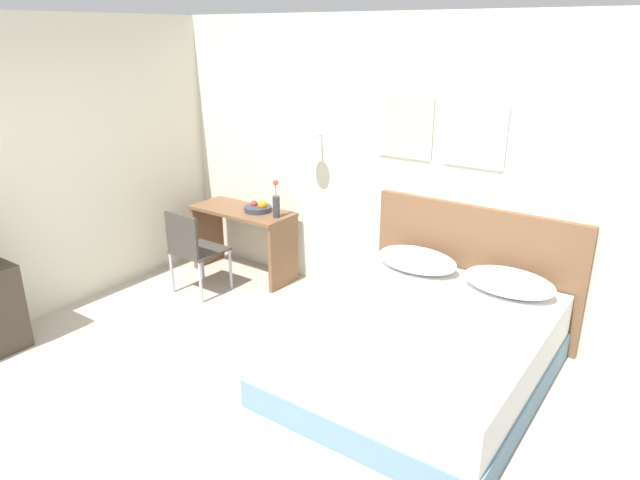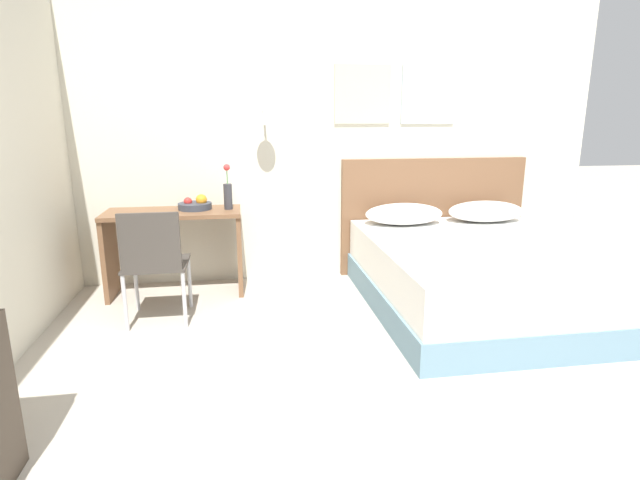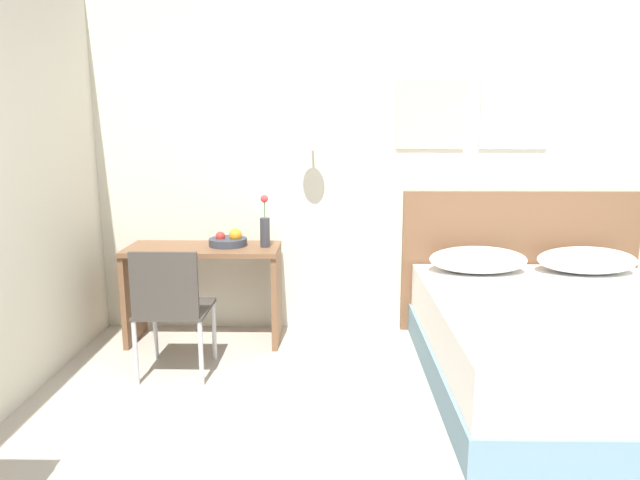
# 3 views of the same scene
# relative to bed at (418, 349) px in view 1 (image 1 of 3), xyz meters

# --- Properties ---
(ground_plane) EXTENTS (24.00, 24.00, 0.00)m
(ground_plane) POSITION_rel_bed_xyz_m (-1.08, -1.59, -0.27)
(ground_plane) COLOR #B2A899
(wall_back) EXTENTS (5.25, 0.31, 2.65)m
(wall_back) POSITION_rel_bed_xyz_m (-1.07, 1.09, 1.06)
(wall_back) COLOR beige
(wall_back) RESTS_ON ground_plane
(bed) EXTENTS (1.71, 2.01, 0.55)m
(bed) POSITION_rel_bed_xyz_m (0.00, 0.00, 0.00)
(bed) COLOR #66899E
(bed) RESTS_ON ground_plane
(headboard) EXTENTS (1.83, 0.06, 1.12)m
(headboard) POSITION_rel_bed_xyz_m (0.00, 1.04, 0.29)
(headboard) COLOR brown
(headboard) RESTS_ON ground_plane
(pillow_left) EXTENTS (0.71, 0.43, 0.19)m
(pillow_left) POSITION_rel_bed_xyz_m (-0.40, 0.74, 0.37)
(pillow_left) COLOR white
(pillow_left) RESTS_ON bed
(pillow_right) EXTENTS (0.71, 0.43, 0.19)m
(pillow_right) POSITION_rel_bed_xyz_m (0.40, 0.74, 0.37)
(pillow_right) COLOR white
(pillow_right) RESTS_ON bed
(folded_towel_near_foot) EXTENTS (0.31, 0.33, 0.06)m
(folded_towel_near_foot) POSITION_rel_bed_xyz_m (-0.11, -0.30, 0.31)
(folded_towel_near_foot) COLOR white
(folded_towel_near_foot) RESTS_ON bed
(folded_towel_mid_bed) EXTENTS (0.32, 0.28, 0.06)m
(folded_towel_mid_bed) POSITION_rel_bed_xyz_m (-0.08, -0.75, 0.31)
(folded_towel_mid_bed) COLOR white
(folded_towel_mid_bed) RESTS_ON bed
(desk) EXTENTS (1.13, 0.48, 0.73)m
(desk) POSITION_rel_bed_xyz_m (-2.43, 0.76, 0.23)
(desk) COLOR brown
(desk) RESTS_ON ground_plane
(desk_chair) EXTENTS (0.45, 0.45, 0.86)m
(desk_chair) POSITION_rel_bed_xyz_m (-2.50, 0.09, 0.24)
(desk_chair) COLOR #3D3833
(desk_chair) RESTS_ON ground_plane
(fruit_bowl) EXTENTS (0.28, 0.28, 0.13)m
(fruit_bowl) POSITION_rel_bed_xyz_m (-2.25, 0.80, 0.50)
(fruit_bowl) COLOR #333842
(fruit_bowl) RESTS_ON desk
(flower_vase) EXTENTS (0.07, 0.07, 0.39)m
(flower_vase) POSITION_rel_bed_xyz_m (-1.97, 0.76, 0.60)
(flower_vase) COLOR #333338
(flower_vase) RESTS_ON desk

